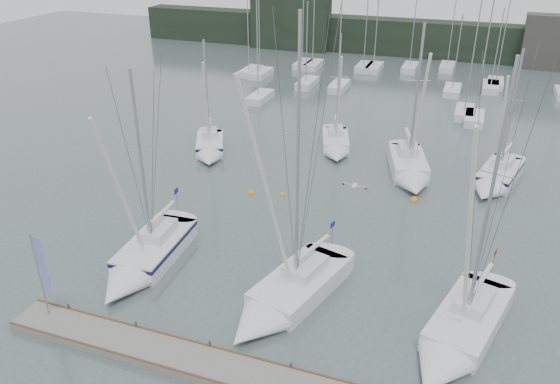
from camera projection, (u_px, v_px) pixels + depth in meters
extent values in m
plane|color=#4A5A58|center=(280.00, 310.00, 28.37)|extent=(160.00, 160.00, 0.00)
cube|color=slate|center=(241.00, 374.00, 24.08)|extent=(24.00, 2.00, 0.40)
cube|color=black|center=(425.00, 39.00, 79.32)|extent=(90.00, 4.00, 5.00)
cube|color=black|center=(290.00, 22.00, 83.04)|extent=(12.00, 3.00, 8.00)
cube|color=silver|center=(464.00, 113.00, 55.85)|extent=(1.80, 4.50, 0.90)
cylinder|color=#999BA1|center=(474.00, 49.00, 52.46)|extent=(0.12, 0.12, 12.32)
cube|color=silver|center=(364.00, 67.00, 72.92)|extent=(1.80, 4.50, 0.90)
cylinder|color=#999BA1|center=(366.00, 31.00, 70.33)|extent=(0.12, 0.12, 8.73)
cube|color=silver|center=(474.00, 119.00, 54.21)|extent=(1.80, 4.50, 0.90)
cylinder|color=#999BA1|center=(485.00, 57.00, 50.97)|extent=(0.12, 0.12, 11.67)
cube|color=silver|center=(410.00, 68.00, 72.62)|extent=(1.80, 4.50, 0.90)
cylinder|color=#999BA1|center=(414.00, 27.00, 69.78)|extent=(0.12, 0.12, 9.83)
cube|color=silver|center=(251.00, 72.00, 70.83)|extent=(1.80, 4.50, 0.90)
cylinder|color=#999BA1|center=(248.00, 30.00, 67.99)|extent=(0.12, 0.12, 9.84)
cube|color=silver|center=(260.00, 98.00, 60.64)|extent=(1.80, 4.50, 0.90)
cylinder|color=#999BA1|center=(257.00, 37.00, 57.18)|extent=(0.12, 0.12, 12.61)
cube|color=silver|center=(307.00, 84.00, 65.80)|extent=(1.80, 4.50, 0.90)
cylinder|color=#999BA1|center=(307.00, 42.00, 63.14)|extent=(0.12, 0.12, 9.08)
cube|color=silver|center=(261.00, 74.00, 69.89)|extent=(1.80, 4.50, 0.90)
cylinder|color=#999BA1|center=(259.00, 23.00, 66.61)|extent=(0.12, 0.12, 11.83)
cube|color=silver|center=(490.00, 88.00, 64.25)|extent=(1.80, 4.50, 0.90)
cylinder|color=#999BA1|center=(498.00, 48.00, 61.69)|extent=(0.12, 0.12, 8.63)
cube|color=silver|center=(303.00, 65.00, 74.30)|extent=(1.80, 4.50, 0.90)
cylinder|color=#999BA1|center=(303.00, 13.00, 70.83)|extent=(0.12, 0.12, 12.65)
cube|color=silver|center=(374.00, 68.00, 72.61)|extent=(1.80, 4.50, 0.90)
cylinder|color=#999BA1|center=(377.00, 27.00, 69.80)|extent=(0.12, 0.12, 9.76)
cube|color=silver|center=(314.00, 65.00, 73.94)|extent=(1.80, 4.50, 0.90)
cylinder|color=#999BA1|center=(314.00, 15.00, 70.52)|extent=(0.12, 0.12, 12.48)
cube|color=silver|center=(339.00, 87.00, 64.55)|extent=(1.80, 4.50, 0.90)
cylinder|color=#999BA1|center=(341.00, 31.00, 61.20)|extent=(0.12, 0.12, 12.12)
cube|color=silver|center=(452.00, 91.00, 63.02)|extent=(1.80, 4.50, 0.90)
cylinder|color=#999BA1|center=(458.00, 52.00, 60.56)|extent=(0.12, 0.12, 8.15)
cube|color=silver|center=(447.00, 67.00, 72.86)|extent=(1.80, 4.50, 0.90)
cylinder|color=#999BA1|center=(453.00, 26.00, 69.99)|extent=(0.12, 0.12, 9.99)
cube|color=silver|center=(495.00, 84.00, 65.68)|extent=(1.80, 4.50, 0.90)
cylinder|color=#999BA1|center=(503.00, 41.00, 62.93)|extent=(0.12, 0.12, 9.43)
cube|color=silver|center=(156.00, 249.00, 32.75)|extent=(3.06, 6.04, 1.42)
cone|color=silver|center=(118.00, 290.00, 29.15)|extent=(2.88, 2.67, 2.74)
cube|color=silver|center=(158.00, 231.00, 32.69)|extent=(1.64, 2.44, 0.66)
cylinder|color=#999BA1|center=(141.00, 162.00, 29.75)|extent=(0.17, 0.17, 10.32)
cylinder|color=silver|center=(162.00, 213.00, 32.91)|extent=(0.42, 2.89, 0.26)
cube|color=#100E34|center=(155.00, 243.00, 32.54)|extent=(3.08, 6.06, 0.24)
cube|color=navy|center=(176.00, 191.00, 34.35)|extent=(0.05, 0.51, 0.34)
cube|color=silver|center=(300.00, 285.00, 29.56)|extent=(4.43, 6.65, 1.35)
cone|color=silver|center=(250.00, 330.00, 26.40)|extent=(3.48, 3.30, 2.88)
cube|color=silver|center=(305.00, 266.00, 29.44)|extent=(2.19, 2.78, 0.63)
cylinder|color=#999BA1|center=(298.00, 160.00, 25.85)|extent=(0.16, 0.16, 13.74)
cylinder|color=silver|center=(313.00, 248.00, 29.64)|extent=(1.05, 2.94, 0.25)
cube|color=navy|center=(333.00, 225.00, 30.87)|extent=(0.15, 0.47, 0.32)
cube|color=silver|center=(468.00, 320.00, 27.00)|extent=(4.24, 6.62, 1.34)
cone|color=silver|center=(435.00, 374.00, 23.82)|extent=(3.30, 3.25, 2.69)
cube|color=silver|center=(474.00, 300.00, 26.88)|extent=(2.08, 2.76, 0.63)
cylinder|color=#999BA1|center=(490.00, 200.00, 23.57)|extent=(0.16, 0.16, 12.49)
cylinder|color=silver|center=(482.00, 279.00, 27.08)|extent=(1.05, 2.94, 0.25)
cube|color=maroon|center=(496.00, 252.00, 28.32)|extent=(0.15, 0.47, 0.32)
cube|color=silver|center=(210.00, 146.00, 47.68)|extent=(3.95, 5.01, 1.36)
cone|color=silver|center=(209.00, 160.00, 44.83)|extent=(2.87, 2.70, 2.27)
cube|color=silver|center=(210.00, 133.00, 47.63)|extent=(1.89, 2.15, 0.64)
cylinder|color=#999BA1|center=(207.00, 92.00, 45.17)|extent=(0.16, 0.16, 8.53)
cylinder|color=silver|center=(209.00, 123.00, 47.65)|extent=(1.15, 2.09, 0.25)
cube|color=#100E34|center=(210.00, 141.00, 47.47)|extent=(3.97, 5.04, 0.23)
cube|color=silver|center=(335.00, 142.00, 48.39)|extent=(3.42, 4.97, 1.34)
cone|color=silver|center=(337.00, 157.00, 45.51)|extent=(2.69, 2.49, 2.23)
cube|color=silver|center=(336.00, 130.00, 48.35)|extent=(1.69, 2.08, 0.62)
cylinder|color=#999BA1|center=(338.00, 87.00, 45.81)|extent=(0.16, 0.16, 8.85)
cylinder|color=silver|center=(336.00, 120.00, 48.40)|extent=(0.87, 2.19, 0.25)
cube|color=silver|center=(407.00, 165.00, 43.68)|extent=(3.98, 6.03, 1.64)
cone|color=silver|center=(414.00, 187.00, 40.16)|extent=(3.15, 2.98, 2.62)
cube|color=silver|center=(408.00, 149.00, 43.63)|extent=(1.97, 2.51, 0.77)
cylinder|color=#999BA1|center=(417.00, 94.00, 40.64)|extent=(0.20, 0.20, 10.33)
cylinder|color=silver|center=(409.00, 135.00, 43.69)|extent=(1.00, 2.69, 0.31)
cube|color=silver|center=(500.00, 175.00, 42.18)|extent=(3.66, 5.68, 1.41)
cone|color=silver|center=(486.00, 193.00, 39.41)|extent=(2.92, 2.78, 2.44)
cube|color=silver|center=(504.00, 161.00, 42.06)|extent=(1.82, 2.36, 0.66)
cylinder|color=#999BA1|center=(511.00, 112.00, 39.55)|extent=(0.17, 0.17, 9.06)
cylinder|color=silver|center=(508.00, 149.00, 42.11)|extent=(0.89, 2.55, 0.26)
cube|color=#100E34|center=(501.00, 170.00, 41.97)|extent=(3.69, 5.71, 0.23)
sphere|color=orange|center=(282.00, 195.00, 40.08)|extent=(0.45, 0.45, 0.45)
sphere|color=orange|center=(414.00, 200.00, 39.38)|extent=(0.55, 0.55, 0.55)
sphere|color=orange|center=(251.00, 193.00, 40.36)|extent=(0.56, 0.56, 0.56)
cylinder|color=#999BA1|center=(40.00, 275.00, 26.44)|extent=(0.09, 0.09, 4.68)
cube|color=#1C24B3|center=(43.00, 265.00, 26.01)|extent=(0.62, 0.07, 3.12)
ellipsoid|color=silver|center=(354.00, 186.00, 23.42)|extent=(0.28, 0.47, 0.21)
cube|color=gray|center=(348.00, 184.00, 23.53)|extent=(0.47, 0.20, 0.11)
cube|color=gray|center=(361.00, 187.00, 23.30)|extent=(0.47, 0.20, 0.11)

